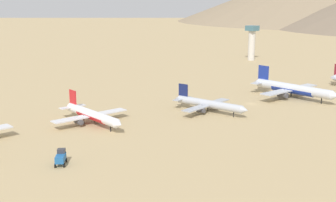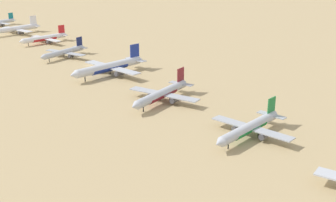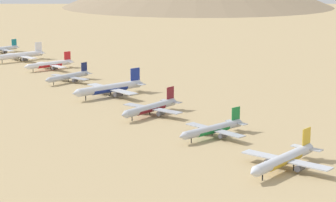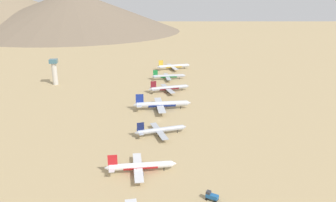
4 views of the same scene
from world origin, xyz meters
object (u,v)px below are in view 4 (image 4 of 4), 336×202
Objects in this scene: parked_jet_7 at (173,66)px; parked_jet_6 at (168,76)px; service_truck at (212,196)px; parked_jet_3 at (160,130)px; parked_jet_4 at (161,104)px; parked_jet_5 at (169,88)px; control_tower at (54,70)px; parked_jet_2 at (140,166)px.

parked_jet_6 is at bearing -105.20° from parked_jet_7.
parked_jet_7 is 7.04× the size of service_truck.
parked_jet_3 is 0.77× the size of parked_jet_4.
parked_jet_5 is 89.65m from parked_jet_7.
parked_jet_6 is 1.44× the size of control_tower.
parked_jet_3 is 72.04m from service_truck.
parked_jet_6 is (39.30, 179.20, -0.03)m from parked_jet_2.
parked_jet_3 is 5.99× the size of service_truck.
service_truck is at bearing -95.14° from parked_jet_7.
control_tower reaches higher than parked_jet_3.
parked_jet_7 reaches higher than service_truck.
parked_jet_2 is 0.89× the size of parked_jet_7.
parked_jet_2 is 6.30× the size of service_truck.
control_tower is at bearing 111.82° from parked_jet_2.
parked_jet_2 is 229.12m from parked_jet_7.
control_tower is (-98.76, 202.36, 11.78)m from service_truck.
parked_jet_4 is 47.06m from parked_jet_5.
parked_jet_5 is at bearing -20.90° from control_tower.
service_truck is (13.67, -70.72, -1.21)m from parked_jet_3.
parked_jet_7 is 130.98m from control_tower.
control_tower is (-103.52, 39.53, 10.23)m from parked_jet_5.
parked_jet_2 is at bearing -103.89° from parked_jet_5.
parked_jet_7 is (11.99, 44.10, 0.42)m from parked_jet_6.
control_tower is (-85.09, 131.64, 10.58)m from parked_jet_3.
parked_jet_6 is (5.81, 43.76, -0.24)m from parked_jet_5.
parked_jet_6 is 109.92m from control_tower.
parked_jet_5 is at bearing 78.69° from parked_jet_3.
parked_jet_4 is at bearing -104.74° from parked_jet_5.
parked_jet_7 is (29.77, 133.38, -0.43)m from parked_jet_4.
parked_jet_5 reaches higher than parked_jet_2.
parked_jet_7 is 1.62× the size of control_tower.
parked_jet_4 is at bearing 82.11° from parked_jet_3.
parked_jet_6 is at bearing 78.73° from parked_jet_4.
parked_jet_5 is at bearing 75.26° from parked_jet_4.
service_truck is (-10.58, -206.60, -1.31)m from parked_jet_6.
parked_jet_5 is at bearing -101.45° from parked_jet_7.
parked_jet_5 reaches higher than parked_jet_3.
parked_jet_7 is (51.29, 223.31, 0.40)m from parked_jet_2.
parked_jet_4 is (21.51, 89.93, 0.82)m from parked_jet_2.
parked_jet_5 is 162.91m from service_truck.
parked_jet_2 is at bearing -109.16° from parked_jet_3.
service_truck is 0.23× the size of control_tower.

